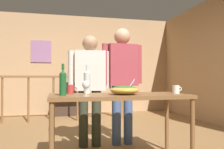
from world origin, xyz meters
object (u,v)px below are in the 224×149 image
(wine_glass, at_px, (86,85))
(framed_picture, at_px, (41,51))
(stair_railing, at_px, (75,91))
(wine_bottle_clear, at_px, (87,81))
(salad_bowl, at_px, (124,90))
(serving_table, at_px, (119,101))
(tv_console, at_px, (70,106))
(person_standing_left, at_px, (90,81))
(mug_white, at_px, (176,89))
(wine_bottle_green, at_px, (63,82))
(flat_screen_tv, at_px, (70,88))
(mug_red, at_px, (71,89))
(person_standing_right, at_px, (122,75))

(wine_glass, bearing_deg, framed_picture, 99.41)
(stair_railing, xyz_separation_m, wine_bottle_clear, (-0.07, -2.63, 0.26))
(salad_bowl, bearing_deg, serving_table, 129.57)
(tv_console, bearing_deg, serving_table, -84.42)
(serving_table, distance_m, person_standing_left, 0.78)
(framed_picture, height_order, wine_bottle_clear, framed_picture)
(framed_picture, bearing_deg, wine_glass, -80.59)
(tv_console, height_order, mug_white, mug_white)
(framed_picture, distance_m, tv_console, 1.64)
(tv_console, bearing_deg, framed_picture, 158.41)
(stair_railing, bearing_deg, person_standing_left, -88.89)
(wine_bottle_clear, relative_size, mug_white, 2.86)
(stair_railing, relative_size, serving_table, 2.09)
(wine_bottle_green, bearing_deg, stair_railing, 83.00)
(framed_picture, height_order, stair_railing, framed_picture)
(flat_screen_tv, bearing_deg, tv_console, 90.00)
(tv_console, height_order, wine_bottle_clear, wine_bottle_clear)
(flat_screen_tv, xyz_separation_m, mug_red, (-0.18, -3.44, 0.13))
(mug_red, xyz_separation_m, person_standing_right, (0.77, 0.50, 0.18))
(salad_bowl, xyz_separation_m, person_standing_right, (0.19, 0.77, 0.18))
(flat_screen_tv, xyz_separation_m, wine_bottle_clear, (0.01, -3.47, 0.22))
(mug_white, distance_m, person_standing_right, 0.89)
(stair_railing, distance_m, wine_bottle_green, 2.90)
(wine_bottle_clear, height_order, mug_white, wine_bottle_clear)
(wine_bottle_green, bearing_deg, flat_screen_tv, 85.84)
(person_standing_right, bearing_deg, mug_red, 28.99)
(salad_bowl, xyz_separation_m, mug_red, (-0.58, 0.27, -0.00))
(mug_white, bearing_deg, tv_console, 105.96)
(framed_picture, xyz_separation_m, serving_table, (1.09, -3.97, -0.98))
(person_standing_right, bearing_deg, framed_picture, -71.86)
(stair_railing, xyz_separation_m, flat_screen_tv, (-0.08, 0.84, 0.04))
(stair_railing, bearing_deg, wine_glass, -92.37)
(mug_red, height_order, person_standing_right, person_standing_right)
(wine_glass, relative_size, mug_red, 1.38)
(stair_railing, distance_m, salad_bowl, 2.89)
(wine_bottle_green, bearing_deg, mug_red, 70.79)
(flat_screen_tv, height_order, salad_bowl, salad_bowl)
(wine_bottle_green, bearing_deg, salad_bowl, 0.42)
(mug_white, distance_m, person_standing_left, 1.19)
(flat_screen_tv, height_order, mug_red, mug_red)
(stair_railing, xyz_separation_m, serving_table, (0.28, -2.81, 0.04))
(mug_white, height_order, person_standing_left, person_standing_left)
(serving_table, relative_size, wine_bottle_clear, 4.58)
(wine_bottle_clear, bearing_deg, serving_table, -27.28)
(wine_glass, bearing_deg, mug_white, 8.83)
(tv_console, xyz_separation_m, serving_table, (0.36, -3.68, 0.47))
(stair_railing, bearing_deg, salad_bowl, -83.55)
(framed_picture, distance_m, stair_railing, 1.75)
(wine_bottle_green, distance_m, mug_white, 1.33)
(wine_glass, relative_size, person_standing_left, 0.10)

